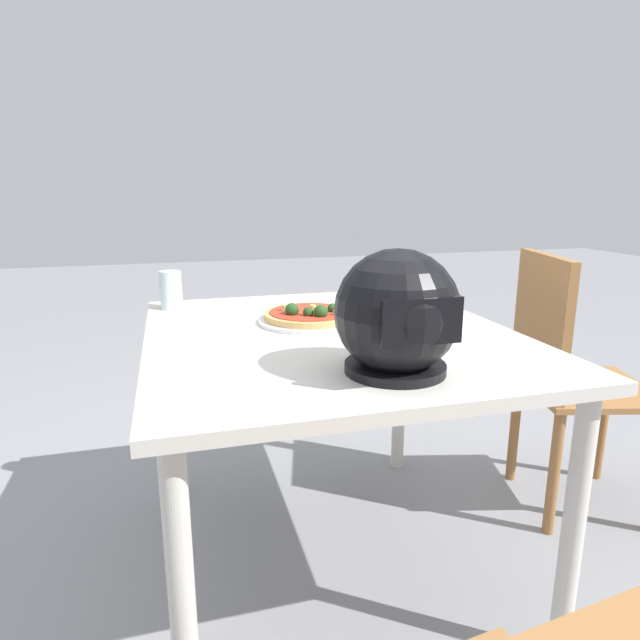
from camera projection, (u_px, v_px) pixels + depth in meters
ground_plane at (330, 560)px, 1.66m from camera, size 14.00×14.00×0.00m
dining_table at (331, 359)px, 1.50m from camera, size 0.98×1.09×0.73m
pizza_plate at (310, 320)px, 1.59m from camera, size 0.30×0.30×0.01m
pizza at (310, 314)px, 1.58m from camera, size 0.27×0.27×0.05m
motorcycle_helmet at (397, 315)px, 1.13m from camera, size 0.27×0.27×0.27m
drinking_glass at (171, 290)px, 1.75m from camera, size 0.07×0.07×0.12m
chair_side at (564, 370)px, 1.84m from camera, size 0.49×0.49×0.90m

